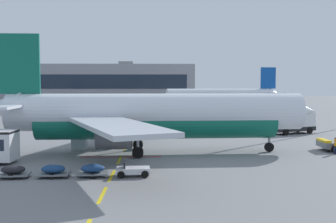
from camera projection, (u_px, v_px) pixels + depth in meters
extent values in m
plane|color=slate|center=(285.00, 134.00, 58.50)|extent=(400.00, 400.00, 0.00)
cube|color=yellow|center=(102.00, 195.00, 26.16)|extent=(0.24, 4.00, 0.01)
cube|color=yellow|center=(112.00, 176.00, 31.67)|extent=(0.24, 4.00, 0.01)
cube|color=yellow|center=(120.00, 160.00, 38.34)|extent=(0.24, 4.00, 0.01)
cube|color=yellow|center=(126.00, 148.00, 45.78)|extent=(0.24, 4.00, 0.01)
cube|color=yellow|center=(129.00, 141.00, 51.27)|extent=(0.24, 4.00, 0.01)
cube|color=yellow|center=(132.00, 135.00, 57.13)|extent=(0.24, 4.00, 0.01)
cube|color=yellow|center=(134.00, 131.00, 62.90)|extent=(0.24, 4.00, 0.01)
cube|color=yellow|center=(136.00, 126.00, 69.64)|extent=(0.24, 4.00, 0.01)
cube|color=yellow|center=(138.00, 123.00, 75.34)|extent=(0.24, 4.00, 0.01)
cube|color=yellow|center=(139.00, 120.00, 81.27)|extent=(0.24, 4.00, 0.01)
cube|color=yellow|center=(140.00, 118.00, 86.76)|extent=(0.24, 4.00, 0.01)
cube|color=yellow|center=(141.00, 116.00, 93.65)|extent=(0.24, 4.00, 0.01)
cube|color=yellow|center=(142.00, 114.00, 100.19)|extent=(0.24, 4.00, 0.01)
cube|color=yellow|center=(143.00, 112.00, 106.17)|extent=(0.24, 4.00, 0.01)
cube|color=#B21414|center=(121.00, 157.00, 39.93)|extent=(8.00, 0.40, 0.01)
cylinder|color=silver|center=(157.00, 112.00, 41.92)|extent=(30.24, 5.11, 3.80)
cylinder|color=#0F604C|center=(157.00, 122.00, 41.99)|extent=(24.63, 4.56, 3.50)
cone|color=silver|center=(299.00, 111.00, 42.99)|extent=(3.66, 3.87, 3.72)
cone|color=silver|center=(1.00, 108.00, 40.76)|extent=(4.34, 3.41, 3.23)
cube|color=#192333|center=(289.00, 105.00, 42.88)|extent=(1.72, 2.92, 0.60)
cube|color=#0F604C|center=(17.00, 64.00, 40.60)|extent=(4.41, 0.55, 6.00)
cube|color=silver|center=(21.00, 104.00, 44.00)|extent=(3.48, 6.53, 0.24)
cube|color=silver|center=(0.00, 107.00, 37.63)|extent=(3.48, 6.53, 0.24)
cube|color=#B7BCC6|center=(122.00, 111.00, 50.13)|extent=(9.51, 17.66, 0.36)
cube|color=#B7BCC6|center=(113.00, 125.00, 33.21)|extent=(10.77, 17.57, 0.36)
cylinder|color=#4C4F54|center=(120.00, 125.00, 47.22)|extent=(3.29, 2.24, 2.10)
cylinder|color=black|center=(133.00, 125.00, 47.34)|extent=(0.20, 1.79, 1.79)
cylinder|color=#4C4F54|center=(114.00, 138.00, 36.28)|extent=(3.29, 2.24, 2.10)
cylinder|color=black|center=(132.00, 137.00, 36.39)|extent=(0.20, 1.79, 1.79)
cylinder|color=gray|center=(269.00, 135.00, 42.93)|extent=(0.28, 0.28, 2.67)
cylinder|color=black|center=(269.00, 147.00, 43.02)|extent=(1.00, 0.32, 0.99)
cylinder|color=gray|center=(138.00, 133.00, 44.52)|extent=(0.28, 0.28, 2.61)
cylinder|color=black|center=(138.00, 144.00, 44.96)|extent=(1.11, 0.40, 1.10)
cylinder|color=black|center=(138.00, 145.00, 44.26)|extent=(1.11, 0.40, 1.10)
cylinder|color=gray|center=(138.00, 139.00, 39.35)|extent=(0.28, 0.28, 2.61)
cylinder|color=black|center=(138.00, 152.00, 39.78)|extent=(1.11, 0.40, 1.10)
cylinder|color=black|center=(138.00, 153.00, 39.09)|extent=(1.11, 0.40, 1.10)
cube|color=yellow|center=(324.00, 140.00, 43.62)|extent=(0.79, 2.54, 0.24)
cylinder|color=black|center=(336.00, 149.00, 42.26)|extent=(0.91, 0.43, 0.90)
cylinder|color=black|center=(325.00, 145.00, 45.05)|extent=(0.91, 0.43, 0.90)
cylinder|color=silver|center=(220.00, 95.00, 110.42)|extent=(29.67, 7.61, 3.72)
cylinder|color=#0F479E|center=(220.00, 99.00, 110.49)|extent=(24.20, 6.58, 3.42)
cone|color=silver|center=(167.00, 96.00, 108.05)|extent=(3.88, 4.07, 3.64)
cone|color=silver|center=(274.00, 94.00, 112.86)|extent=(4.49, 3.68, 3.16)
cube|color=#192333|center=(171.00, 93.00, 108.17)|extent=(1.92, 2.97, 0.59)
cube|color=#0F479E|center=(268.00, 78.00, 112.30)|extent=(4.31, 0.92, 5.87)
cube|color=silver|center=(275.00, 93.00, 109.60)|extent=(3.94, 6.62, 0.23)
cube|color=silver|center=(266.00, 92.00, 115.76)|extent=(3.94, 6.62, 0.23)
cube|color=#B7BCC6|center=(245.00, 98.00, 102.89)|extent=(7.95, 17.23, 0.35)
cube|color=#B7BCC6|center=(225.00, 96.00, 119.26)|extent=(11.72, 16.95, 0.35)
cylinder|color=#4C4F54|center=(241.00, 103.00, 105.89)|extent=(3.37, 2.45, 2.05)
cylinder|color=black|center=(235.00, 103.00, 105.64)|extent=(0.35, 1.75, 1.75)
cylinder|color=#4C4F54|center=(228.00, 101.00, 116.49)|extent=(3.37, 2.45, 2.05)
cylinder|color=black|center=(223.00, 101.00, 116.24)|extent=(0.35, 1.75, 1.75)
cylinder|color=gray|center=(178.00, 105.00, 108.71)|extent=(0.27, 0.27, 2.61)
cylinder|color=black|center=(178.00, 109.00, 108.79)|extent=(1.00, 0.40, 0.97)
cylinder|color=gray|center=(230.00, 105.00, 108.39)|extent=(0.27, 0.27, 2.55)
cylinder|color=black|center=(230.00, 109.00, 108.13)|extent=(1.11, 0.48, 1.08)
cylinder|color=black|center=(230.00, 109.00, 108.81)|extent=(1.11, 0.48, 1.08)
cylinder|color=gray|center=(224.00, 104.00, 113.39)|extent=(0.27, 0.27, 2.55)
cylinder|color=black|center=(225.00, 108.00, 113.14)|extent=(1.11, 0.48, 1.08)
cylinder|color=black|center=(224.00, 108.00, 113.81)|extent=(1.11, 0.48, 1.08)
cylinder|color=black|center=(0.00, 155.00, 37.94)|extent=(1.00, 0.32, 1.00)
cube|color=black|center=(292.00, 129.00, 58.93)|extent=(7.37, 5.05, 0.60)
cube|color=gray|center=(280.00, 123.00, 57.88)|extent=(3.11, 3.08, 1.10)
cube|color=#192333|center=(273.00, 123.00, 57.37)|extent=(0.84, 1.78, 0.64)
cube|color=silver|center=(297.00, 119.00, 59.27)|extent=(5.33, 4.14, 2.10)
cylinder|color=black|center=(286.00, 132.00, 56.90)|extent=(0.99, 0.65, 0.96)
cylinder|color=black|center=(274.00, 130.00, 59.06)|extent=(0.99, 0.65, 0.96)
cylinder|color=black|center=(310.00, 130.00, 58.84)|extent=(0.99, 0.65, 0.96)
cylinder|color=black|center=(298.00, 129.00, 61.00)|extent=(0.99, 0.65, 0.96)
cube|color=silver|center=(133.00, 170.00, 31.52)|extent=(2.66, 1.51, 0.44)
cube|color=black|center=(125.00, 165.00, 31.45)|extent=(0.17, 1.12, 0.56)
cylinder|color=black|center=(145.00, 171.00, 32.29)|extent=(0.57, 0.20, 0.56)
cylinder|color=black|center=(145.00, 174.00, 30.90)|extent=(0.57, 0.20, 0.56)
cylinder|color=black|center=(122.00, 171.00, 32.16)|extent=(0.57, 0.20, 0.56)
cylinder|color=black|center=(121.00, 175.00, 30.77)|extent=(0.57, 0.20, 0.56)
cube|color=slate|center=(93.00, 173.00, 31.31)|extent=(2.46, 1.60, 0.12)
ellipsoid|color=navy|center=(93.00, 168.00, 31.29)|extent=(1.87, 1.28, 0.64)
cylinder|color=black|center=(94.00, 172.00, 31.99)|extent=(0.45, 0.16, 0.44)
cylinder|color=black|center=(92.00, 176.00, 30.64)|extent=(0.45, 0.16, 0.44)
cube|color=slate|center=(53.00, 174.00, 31.10)|extent=(2.46, 1.60, 0.12)
ellipsoid|color=navy|center=(53.00, 169.00, 31.07)|extent=(1.87, 1.28, 0.64)
cylinder|color=black|center=(55.00, 173.00, 31.77)|extent=(0.45, 0.16, 0.44)
cylinder|color=black|center=(51.00, 177.00, 30.43)|extent=(0.45, 0.16, 0.44)
cube|color=slate|center=(13.00, 174.00, 30.88)|extent=(2.46, 1.60, 0.12)
ellipsoid|color=black|center=(13.00, 170.00, 30.86)|extent=(1.87, 1.28, 0.64)
cylinder|color=black|center=(16.00, 173.00, 31.56)|extent=(0.45, 0.16, 0.44)
cylinder|color=black|center=(11.00, 177.00, 30.21)|extent=(0.45, 0.16, 0.44)
cylinder|color=#191E38|center=(334.00, 150.00, 41.48)|extent=(0.16, 0.16, 0.86)
cylinder|color=#191E38|center=(336.00, 150.00, 41.58)|extent=(0.16, 0.16, 0.86)
cube|color=orange|center=(335.00, 143.00, 41.48)|extent=(0.40, 0.55, 0.65)
cube|color=silver|center=(335.00, 142.00, 41.48)|extent=(0.41, 0.56, 0.06)
sphere|color=#8C664C|center=(335.00, 138.00, 41.45)|extent=(0.23, 0.23, 0.23)
cylinder|color=orange|center=(335.00, 143.00, 41.21)|extent=(0.09, 0.09, 0.58)
cylinder|color=orange|center=(336.00, 142.00, 41.74)|extent=(0.09, 0.09, 0.58)
cube|color=#B7BCC6|center=(80.00, 142.00, 44.94)|extent=(1.61, 1.57, 1.60)
cube|color=silver|center=(80.00, 142.00, 44.94)|extent=(1.62, 0.05, 1.36)
cube|color=gray|center=(98.00, 84.00, 168.56)|extent=(78.24, 27.15, 15.14)
cube|color=#192333|center=(93.00, 82.00, 154.92)|extent=(71.98, 0.12, 5.45)
cube|color=gray|center=(126.00, 63.00, 168.34)|extent=(6.00, 5.00, 1.60)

